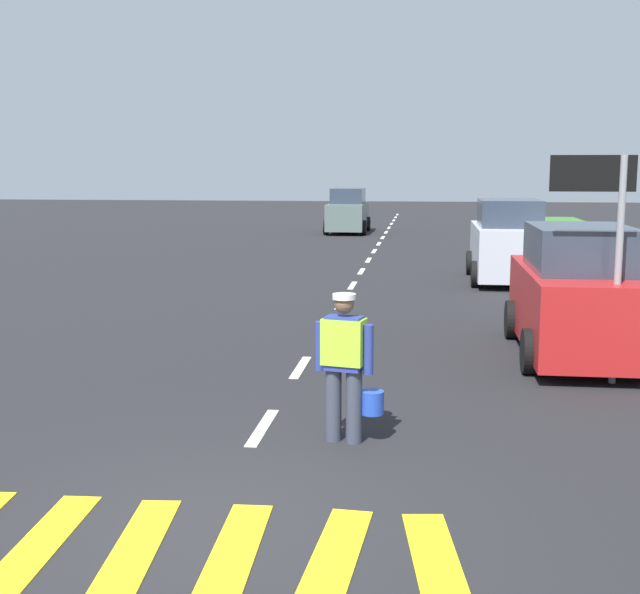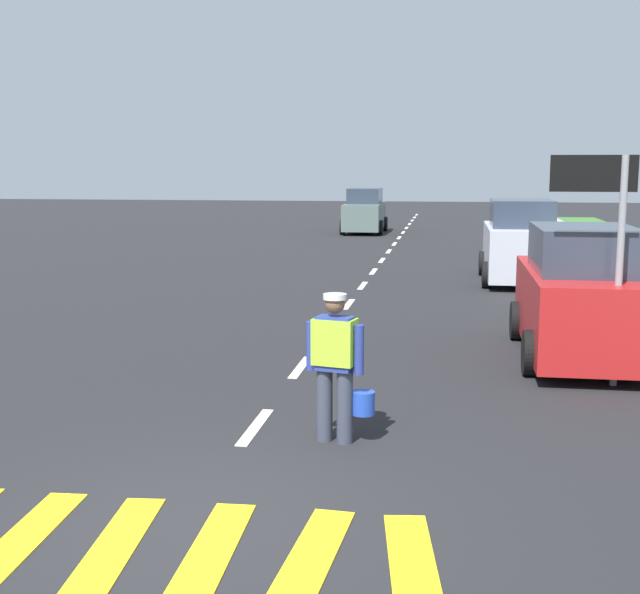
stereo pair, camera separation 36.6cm
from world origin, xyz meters
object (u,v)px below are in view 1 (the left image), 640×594
road_worker (346,360)px  car_parked_far (508,243)px  car_parked_curbside (577,296)px  lane_direction_sign (603,213)px  car_oncoming_third (348,212)px

road_worker → car_parked_far: 14.08m
car_parked_far → car_parked_curbside: (0.25, -9.04, -0.04)m
car_parked_curbside → car_parked_far: bearing=91.6°
road_worker → car_parked_curbside: 5.73m
car_parked_curbside → lane_direction_sign: bearing=-90.1°
road_worker → car_oncoming_third: (-2.80, 29.96, 0.03)m
lane_direction_sign → car_parked_far: size_ratio=0.76×
car_oncoming_third → car_parked_far: size_ratio=1.01×
road_worker → car_parked_far: bearing=77.6°
car_oncoming_third → car_parked_far: car_parked_far is taller
car_parked_curbside → car_oncoming_third: bearing=103.5°
road_worker → car_oncoming_third: car_oncoming_third is taller
lane_direction_sign → car_oncoming_third: 27.64m
lane_direction_sign → car_parked_curbside: (0.00, 1.67, -1.42)m
car_oncoming_third → car_parked_curbside: (6.08, -25.26, 0.02)m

